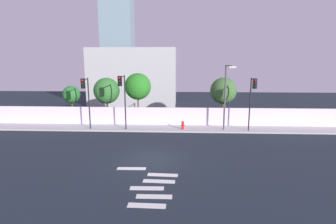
# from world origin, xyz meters

# --- Properties ---
(ground_plane) EXTENTS (80.00, 80.00, 0.00)m
(ground_plane) POSITION_xyz_m (0.00, 0.00, 0.00)
(ground_plane) COLOR #1C242D
(sidewalk) EXTENTS (36.00, 2.40, 0.15)m
(sidewalk) POSITION_xyz_m (0.00, 8.20, 0.07)
(sidewalk) COLOR #ACACAC
(sidewalk) RESTS_ON ground
(perimeter_wall) EXTENTS (36.00, 0.18, 1.80)m
(perimeter_wall) POSITION_xyz_m (0.00, 9.49, 1.05)
(perimeter_wall) COLOR silver
(perimeter_wall) RESTS_ON sidewalk
(crosswalk_marking) EXTENTS (3.83, 4.73, 0.01)m
(crosswalk_marking) POSITION_xyz_m (0.39, -3.67, 0.00)
(crosswalk_marking) COLOR silver
(crosswalk_marking) RESTS_ON ground
(traffic_light_left) EXTENTS (0.43, 1.38, 5.16)m
(traffic_light_left) POSITION_xyz_m (-3.30, 6.96, 3.89)
(traffic_light_left) COLOR black
(traffic_light_left) RESTS_ON sidewalk
(traffic_light_center) EXTENTS (0.36, 1.29, 4.91)m
(traffic_light_center) POSITION_xyz_m (-6.73, 7.00, 3.72)
(traffic_light_center) COLOR black
(traffic_light_center) RESTS_ON sidewalk
(traffic_light_right) EXTENTS (0.35, 1.29, 4.96)m
(traffic_light_right) POSITION_xyz_m (8.50, 7.00, 3.75)
(traffic_light_right) COLOR black
(traffic_light_right) RESTS_ON sidewalk
(street_lamp_curbside) EXTENTS (0.62, 2.14, 6.10)m
(street_lamp_curbside) POSITION_xyz_m (6.22, 7.44, 3.83)
(street_lamp_curbside) COLOR #4C4C51
(street_lamp_curbside) RESTS_ON sidewalk
(fire_hydrant) EXTENTS (0.44, 0.26, 0.81)m
(fire_hydrant) POSITION_xyz_m (2.28, 7.73, 0.58)
(fire_hydrant) COLOR red
(fire_hydrant) RESTS_ON sidewalk
(roadside_tree_leftmost) EXTENTS (1.87, 1.87, 3.98)m
(roadside_tree_leftmost) POSITION_xyz_m (-9.72, 10.83, 3.03)
(roadside_tree_leftmost) COLOR brown
(roadside_tree_leftmost) RESTS_ON ground
(roadside_tree_midleft) EXTENTS (2.77, 2.77, 4.87)m
(roadside_tree_midleft) POSITION_xyz_m (-5.85, 10.83, 3.47)
(roadside_tree_midleft) COLOR brown
(roadside_tree_midleft) RESTS_ON ground
(roadside_tree_midright) EXTENTS (2.81, 2.81, 5.36)m
(roadside_tree_midright) POSITION_xyz_m (-2.49, 10.83, 3.94)
(roadside_tree_midright) COLOR brown
(roadside_tree_midright) RESTS_ON ground
(roadside_tree_rightmost) EXTENTS (2.76, 2.76, 4.92)m
(roadside_tree_rightmost) POSITION_xyz_m (6.52, 10.83, 3.53)
(roadside_tree_rightmost) COLOR brown
(roadside_tree_rightmost) RESTS_ON ground
(low_building_distant) EXTENTS (12.93, 6.00, 8.49)m
(low_building_distant) POSITION_xyz_m (-5.16, 23.49, 4.24)
(low_building_distant) COLOR #B1B1B1
(low_building_distant) RESTS_ON ground
(tower_on_skyline) EXTENTS (5.83, 5.00, 26.29)m
(tower_on_skyline) POSITION_xyz_m (-10.15, 35.49, 13.14)
(tower_on_skyline) COLOR gray
(tower_on_skyline) RESTS_ON ground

